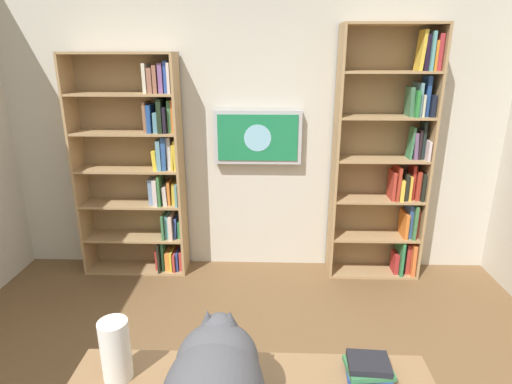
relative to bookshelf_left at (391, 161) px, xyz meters
name	(u,v)px	position (x,y,z in m)	size (l,w,h in m)	color
wall_back	(254,125)	(1.20, -0.17, 0.28)	(4.52, 0.06, 2.70)	beige
bookshelf_left	(391,161)	(0.00, 0.00, 0.00)	(0.81, 0.28, 2.18)	tan
bookshelf_right	(143,167)	(2.18, 0.00, -0.08)	(0.93, 0.28, 1.97)	tan
wall_mounted_tv	(258,137)	(1.16, -0.08, 0.19)	(0.77, 0.07, 0.48)	#B7B7BC
paper_towel_roll	(116,350)	(1.63, 2.26, -0.17)	(0.11, 0.11, 0.24)	white
desk_book_stack	(368,368)	(0.68, 2.23, -0.26)	(0.18, 0.15, 0.07)	#2D4C93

